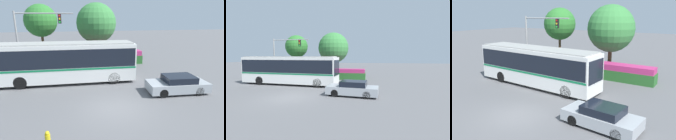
# 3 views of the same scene
# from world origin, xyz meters

# --- Properties ---
(ground_plane) EXTENTS (140.00, 140.00, 0.00)m
(ground_plane) POSITION_xyz_m (0.00, 0.00, 0.00)
(ground_plane) COLOR #5B5B5E
(city_bus) EXTENTS (11.70, 3.06, 3.36)m
(city_bus) POSITION_xyz_m (-2.96, 5.55, 1.91)
(city_bus) COLOR silver
(city_bus) RESTS_ON ground
(sedan_foreground) EXTENTS (4.45, 2.18, 1.28)m
(sedan_foreground) POSITION_xyz_m (5.01, 1.46, 0.61)
(sedan_foreground) COLOR #9EA3A8
(sedan_foreground) RESTS_ON ground
(traffic_light_pole) EXTENTS (5.45, 0.24, 5.92)m
(traffic_light_pole) POSITION_xyz_m (-6.02, 9.30, 4.03)
(traffic_light_pole) COLOR gray
(traffic_light_pole) RESTS_ON ground
(flowering_hedge) EXTENTS (9.10, 1.50, 1.53)m
(flowering_hedge) POSITION_xyz_m (1.25, 11.13, 0.75)
(flowering_hedge) COLOR #286028
(flowering_hedge) RESTS_ON ground
(street_tree_left) EXTENTS (3.67, 3.67, 6.84)m
(street_tree_left) POSITION_xyz_m (-5.63, 13.07, 4.99)
(street_tree_left) COLOR brown
(street_tree_left) RESTS_ON ground
(street_tree_centre) EXTENTS (4.77, 4.77, 7.09)m
(street_tree_centre) POSITION_xyz_m (0.70, 12.96, 4.69)
(street_tree_centre) COLOR brown
(street_tree_centre) RESTS_ON ground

